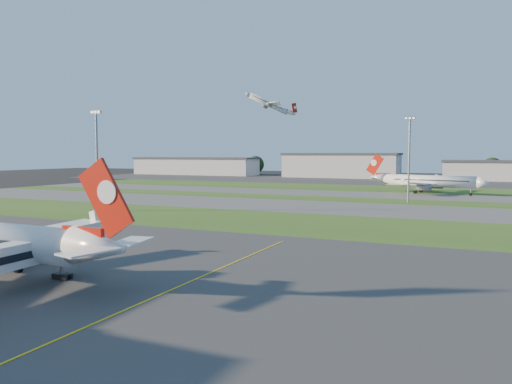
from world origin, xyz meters
The scene contains 19 objects.
ground centered at (0.00, 0.00, 0.00)m, with size 700.00×700.00×0.00m, color black.
apron_near centered at (0.00, 0.00, 0.01)m, with size 300.00×70.00×0.01m, color #333335.
grass_strip_a centered at (0.00, 52.00, 0.01)m, with size 300.00×34.00×0.01m, color #30541C.
taxiway_a centered at (0.00, 85.00, 0.01)m, with size 300.00×32.00×0.01m, color #515154.
grass_strip_b centered at (0.00, 110.00, 0.01)m, with size 300.00×18.00×0.01m, color #30541C.
taxiway_b centered at (0.00, 132.00, 0.01)m, with size 300.00×26.00×0.01m, color #515154.
grass_strip_c centered at (0.00, 165.00, 0.01)m, with size 300.00×40.00×0.01m, color #30541C.
apron_far centered at (0.00, 225.00, 0.01)m, with size 400.00×80.00×0.01m, color #333335.
yellow_line centered at (5.00, 0.00, 0.00)m, with size 0.25×60.00×0.02m, color gold.
airliner_taxiing centered at (16.96, 145.82, 4.64)m, with size 41.63×34.89×13.22m.
airliner_departing centered at (-79.77, 222.65, 43.76)m, with size 24.76×21.72×9.62m.
light_mast_west centered at (-55.00, 52.00, 14.81)m, with size 3.20×0.70×25.80m.
light_mast_centre centered at (15.00, 108.00, 14.81)m, with size 3.20×0.70×25.80m.
hangar_far_west centered at (-150.00, 255.00, 6.14)m, with size 91.80×23.00×12.20m.
hangar_west centered at (-45.00, 255.00, 7.64)m, with size 71.40×23.00×15.20m.
tree_far_west centered at (-190.00, 268.00, 6.49)m, with size 11.00×11.00×12.00m.
tree_west centered at (-110.00, 270.00, 7.14)m, with size 12.10×12.10×13.20m.
tree_mid_west centered at (-20.00, 266.00, 5.84)m, with size 9.90×9.90×10.80m.
tree_mid_east centered at (40.00, 269.00, 6.81)m, with size 11.55×11.55×12.60m.
Camera 1 is at (35.45, -47.75, 14.85)m, focal length 35.00 mm.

